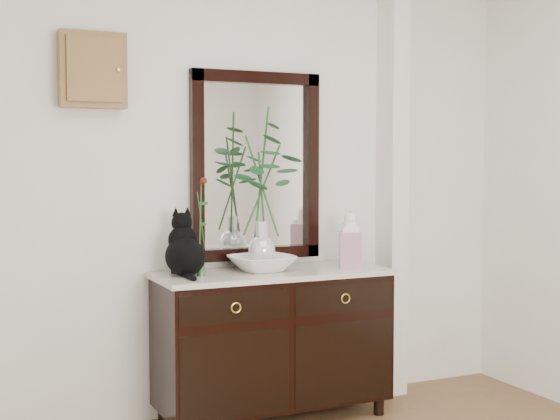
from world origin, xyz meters
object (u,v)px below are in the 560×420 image
lotus_bowl (262,263)px  ginger_jar (350,239)px  cat (185,243)px  sideboard (273,337)px

lotus_bowl → ginger_jar: ginger_jar is taller
cat → ginger_jar: cat is taller
cat → sideboard: bearing=-2.8°
cat → ginger_jar: (0.97, -0.10, -0.01)m
sideboard → ginger_jar: ginger_jar is taller
sideboard → ginger_jar: (0.47, -0.06, 0.54)m
lotus_bowl → ginger_jar: 0.55m
lotus_bowl → ginger_jar: (0.53, -0.08, 0.12)m
cat → lotus_bowl: cat is taller
sideboard → ginger_jar: 0.72m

